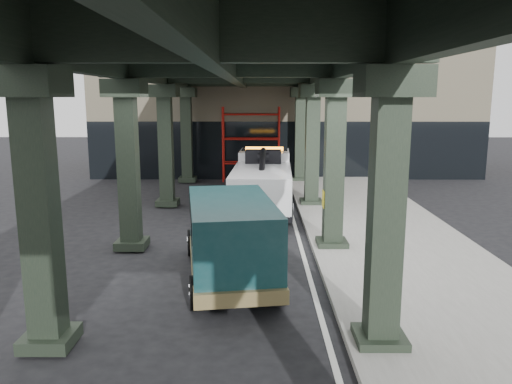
{
  "coord_description": "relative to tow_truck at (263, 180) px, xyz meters",
  "views": [
    {
      "loc": [
        0.4,
        -12.4,
        4.5
      ],
      "look_at": [
        0.32,
        2.31,
        1.7
      ],
      "focal_mm": 35.0,
      "sensor_mm": 36.0,
      "label": 1
    }
  ],
  "objects": [
    {
      "name": "sidewalk",
      "position": [
        3.92,
        -5.47,
        -1.15
      ],
      "size": [
        5.0,
        40.0,
        0.15
      ],
      "primitive_type": "cube",
      "color": "gray",
      "rests_on": "ground"
    },
    {
      "name": "towed_van",
      "position": [
        -0.88,
        -8.04,
        -0.09
      ],
      "size": [
        2.72,
        5.42,
        2.1
      ],
      "rotation": [
        0.0,
        0.0,
        0.15
      ],
      "color": "#10393C",
      "rests_on": "ground"
    },
    {
      "name": "building",
      "position": [
        1.42,
        12.53,
        2.78
      ],
      "size": [
        22.0,
        10.0,
        8.0
      ],
      "primitive_type": "cube",
      "color": "#C6B793",
      "rests_on": "ground"
    },
    {
      "name": "lane_stripe",
      "position": [
        1.12,
        -5.47,
        -1.22
      ],
      "size": [
        0.12,
        38.0,
        0.01
      ],
      "primitive_type": "cube",
      "color": "silver",
      "rests_on": "ground"
    },
    {
      "name": "scaffolding",
      "position": [
        -0.58,
        7.17,
        0.88
      ],
      "size": [
        3.08,
        0.88,
        4.0
      ],
      "color": "#B2140E",
      "rests_on": "ground"
    },
    {
      "name": "viaduct",
      "position": [
        -0.98,
        -5.47,
        4.24
      ],
      "size": [
        7.4,
        32.0,
        6.4
      ],
      "color": "black",
      "rests_on": "ground"
    },
    {
      "name": "ground",
      "position": [
        -0.58,
        -7.47,
        -1.22
      ],
      "size": [
        90.0,
        90.0,
        0.0
      ],
      "primitive_type": "plane",
      "color": "black",
      "rests_on": "ground"
    },
    {
      "name": "tow_truck",
      "position": [
        0.0,
        0.0,
        0.0
      ],
      "size": [
        2.55,
        7.75,
        2.51
      ],
      "rotation": [
        0.0,
        0.0,
        -0.04
      ],
      "color": "black",
      "rests_on": "ground"
    }
  ]
}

